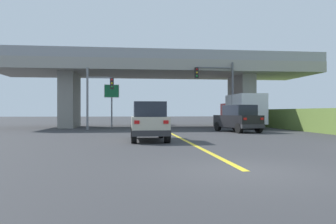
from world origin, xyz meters
TOP-DOWN VIEW (x-y plane):
  - ground at (0.00, 25.72)m, footprint 160.00×160.00m
  - overpass_bridge at (0.00, 25.72)m, footprint 31.26×8.33m
  - lane_divider_stripe at (0.00, 11.57)m, footprint 0.20×23.15m
  - suv_lead at (-1.90, 9.48)m, footprint 1.87×4.38m
  - suv_crossing at (5.22, 16.28)m, footprint 2.78×4.57m
  - box_truck at (7.49, 21.76)m, footprint 2.33×6.68m
  - sedan_oncoming at (-0.60, 31.61)m, footprint 1.91×4.45m
  - traffic_signal_nearside at (5.25, 21.35)m, footprint 3.58×0.36m
  - traffic_signal_farside at (-5.66, 20.70)m, footprint 2.29×0.36m
  - highway_sign at (-4.51, 23.23)m, footprint 1.37×0.17m

SIDE VIEW (x-z plane):
  - ground at x=0.00m, z-range 0.00..0.00m
  - lane_divider_stripe at x=0.00m, z-range 0.00..0.01m
  - suv_crossing at x=5.22m, z-range 0.00..2.02m
  - suv_lead at x=-1.90m, z-range 0.00..2.02m
  - sedan_oncoming at x=-0.60m, z-range 0.00..2.02m
  - box_truck at x=7.49m, z-range 0.08..3.15m
  - highway_sign at x=-4.51m, z-range 0.92..5.12m
  - traffic_signal_farside at x=-5.66m, z-range 0.59..5.87m
  - traffic_signal_nearside at x=5.25m, z-range 0.91..6.91m
  - overpass_bridge at x=0.00m, z-range 1.55..8.73m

